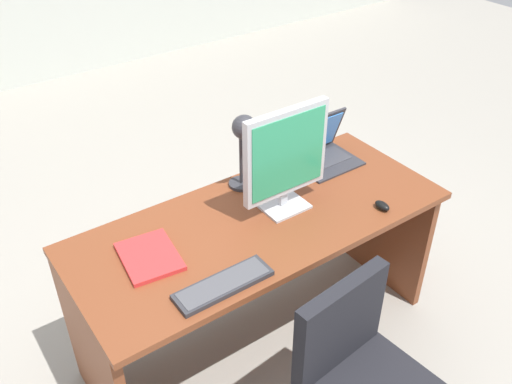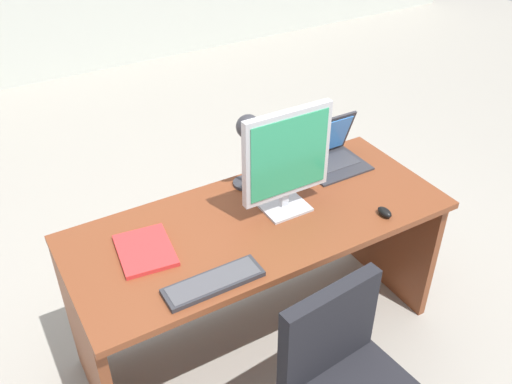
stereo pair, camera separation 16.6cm
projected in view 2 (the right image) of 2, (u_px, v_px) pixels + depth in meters
ground at (151, 191)px, 3.91m from camera, size 12.00×12.00×0.00m
desk at (254, 252)px, 2.59m from camera, size 1.67×0.71×0.75m
monitor at (287, 158)px, 2.33m from camera, size 0.41×0.16×0.48m
laptop at (329, 149)px, 2.76m from camera, size 0.31×0.26×0.24m
keyboard at (214, 282)px, 2.08m from camera, size 0.39×0.12×0.02m
mouse at (385, 212)px, 2.43m from camera, size 0.04×0.08×0.03m
desk_lamp at (248, 136)px, 2.46m from camera, size 0.12×0.14×0.38m
book at (145, 250)px, 2.23m from camera, size 0.24×0.29×0.02m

